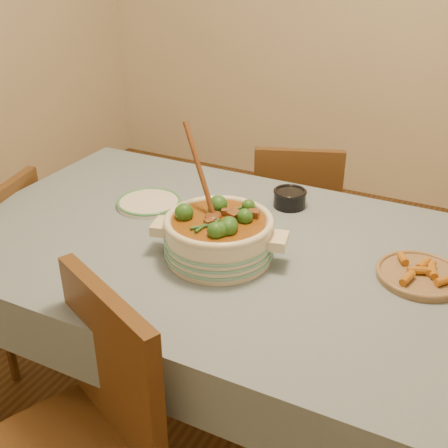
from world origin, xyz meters
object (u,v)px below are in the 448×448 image
stew_casserole (219,233)px  chair_left (0,261)px  condiment_bowl (290,197)px  dining_table (215,265)px  chair_near (81,434)px  chair_far (295,214)px  white_plate (149,202)px  fried_plate (420,274)px

stew_casserole → chair_left: (-1.00, 0.02, -0.39)m
chair_left → condiment_bowl: bearing=97.7°
stew_casserole → condiment_bowl: bearing=81.3°
dining_table → chair_left: size_ratio=2.10×
stew_casserole → chair_left: 1.07m
dining_table → chair_near: size_ratio=1.88×
stew_casserole → chair_far: stew_casserole is taller
condiment_bowl → chair_left: 1.19m
dining_table → condiment_bowl: size_ratio=12.93×
condiment_bowl → stew_casserole: bearing=-98.7°
dining_table → white_plate: 0.37m
dining_table → stew_casserole: 0.20m
stew_casserole → condiment_bowl: size_ratio=3.19×
condiment_bowl → chair_far: 0.62m
condiment_bowl → chair_near: size_ratio=0.15×
chair_near → chair_left: chair_near is taller
stew_casserole → condiment_bowl: stew_casserole is taller
stew_casserole → chair_left: stew_casserole is taller
white_plate → chair_far: size_ratio=0.35×
dining_table → chair_left: (-0.94, -0.07, -0.21)m
condiment_bowl → white_plate: bearing=-154.3°
chair_far → white_plate: bearing=46.6°
fried_plate → chair_near: chair_near is taller
dining_table → white_plate: white_plate is taller
dining_table → chair_far: bearing=91.7°
condiment_bowl → chair_near: (-0.17, -0.98, -0.28)m
white_plate → condiment_bowl: (0.45, 0.22, 0.02)m
fried_plate → white_plate: bearing=176.7°
condiment_bowl → dining_table: bearing=-109.6°
condiment_bowl → fried_plate: condiment_bowl is taller
condiment_bowl → chair_left: bearing=-159.1°
chair_far → chair_left: size_ratio=1.02×
chair_far → condiment_bowl: bearing=85.7°
stew_casserole → condiment_bowl: (0.07, 0.42, -0.05)m
chair_near → dining_table: bearing=110.1°
stew_casserole → chair_far: bearing=95.0°
stew_casserole → fried_plate: stew_casserole is taller
condiment_bowl → chair_near: 1.03m
dining_table → chair_near: (-0.05, -0.64, -0.16)m
chair_near → chair_left: (-0.89, 0.57, -0.05)m
white_plate → fried_plate: bearing=-3.3°
fried_plate → chair_left: size_ratio=0.37×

